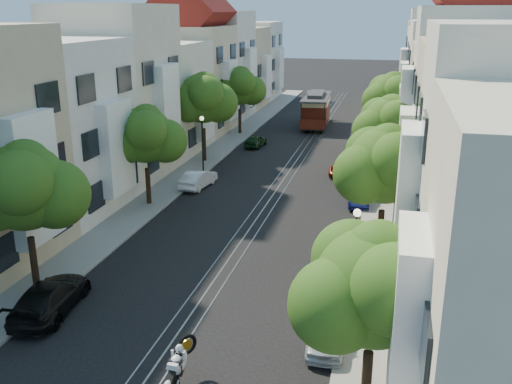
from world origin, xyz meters
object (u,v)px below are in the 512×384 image
Objects in this scene: tree_w_a at (25,189)px; sportbike_rider at (179,364)px; tree_e_c at (390,126)px; parked_car_w_near at (50,297)px; parked_car_w_mid at (198,179)px; lamp_west at (202,135)px; parked_car_w_far at (256,141)px; parked_car_e_far at (348,166)px; tree_w_d at (240,87)px; parked_car_e_mid at (358,195)px; tree_w_c at (204,99)px; parked_car_e_near at (327,331)px; tree_w_b at (146,137)px; tree_e_a at (375,290)px; tree_e_b at (386,167)px; cable_car at (316,108)px; lamp_east at (356,243)px; tree_e_d at (392,97)px.

sportbike_rider is (8.36, -4.71, -3.88)m from tree_w_a.
parked_car_w_near is at bearing -123.55° from tree_e_c.
parked_car_w_mid is (-6.62, 21.00, -0.25)m from sportbike_rider.
lamp_west is 1.29× the size of parked_car_w_far.
tree_w_a is at bearing -111.24° from parked_car_e_far.
parked_car_w_near is (1.54, -35.39, -3.92)m from tree_w_d.
sportbike_rider is 20.54m from parked_car_e_mid.
lamp_west is (-13.56, 2.02, -1.75)m from tree_e_c.
tree_w_c is 27.67m from parked_car_e_near.
tree_w_a is 1.07× the size of tree_w_b.
tree_w_a is (-14.40, 5.00, 0.34)m from tree_e_a.
parked_car_e_far is at bearing 93.99° from parked_car_e_mid.
parked_car_w_mid is at bearing -172.33° from tree_e_c.
parked_car_e_far is (-1.20, 23.20, 0.07)m from parked_car_e_near.
parked_car_w_near reaches higher than parked_car_w_far.
tree_e_b is 2.07× the size of parked_car_w_far.
cable_car reaches higher than parked_car_w_near.
lamp_west is 21.54m from parked_car_w_near.
parked_car_e_near is at bearing -101.52° from tree_e_b.
tree_e_b is at bearing 25.92° from tree_w_a.
lamp_east reaches higher than parked_car_e_far.
lamp_east is 1.00× the size of lamp_west.
parked_car_w_mid is (-12.66, 9.29, -4.12)m from tree_e_b.
tree_e_d is 1.65× the size of lamp_west.
parked_car_w_far is (1.90, 9.09, -2.30)m from lamp_west.
tree_e_c is 23.05m from tree_w_a.
tree_w_d reaches higher than parked_car_e_far.
parked_car_e_mid is 20.15m from parked_car_w_near.
tree_e_d reaches higher than tree_w_a.
lamp_east is at bearing 55.37° from sportbike_rider.
tree_w_a is 3.44× the size of sportbike_rider.
parked_car_e_mid is 0.98× the size of parked_car_w_mid.
tree_w_c is at bearing 90.00° from tree_w_b.
parked_car_w_far is at bearing 105.22° from parked_car_e_near.
lamp_east is at bearing 97.79° from tree_e_a.
tree_e_a is at bearing -0.34° from sportbike_rider.
tree_e_a is at bearing 127.94° from parked_car_w_mid.
cable_car is 41.51m from parked_car_e_near.
lamp_west is at bearing -74.25° from tree_w_c.
lamp_east is at bearing -93.44° from tree_e_c.
tree_w_d is at bearing 160.85° from tree_e_d.
parked_car_w_mid is at bearing -104.75° from cable_car.
parked_car_e_mid is (0.00, 16.50, 0.01)m from parked_car_e_near.
cable_car is 41.61m from parked_car_w_near.
parked_car_w_mid is (-11.70, 14.27, -2.23)m from lamp_east.
tree_w_b is 16.81m from lamp_east.
tree_w_a is (-14.40, -18.00, 0.13)m from tree_e_c.
sportbike_rider is (-5.08, -6.73, -1.99)m from lamp_east.
parked_car_w_mid is (1.74, 4.29, -3.79)m from tree_w_b.
tree_e_b reaches higher than tree_w_b.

